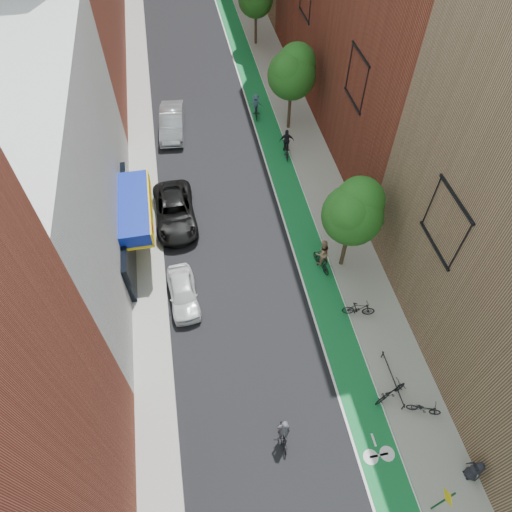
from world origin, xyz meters
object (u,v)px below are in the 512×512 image
cyclist_lane_mid (287,146)px  cyclist_lane_near (322,256)px  parked_car_black (175,212)px  parked_car_white (183,293)px  cyclist_lane_far (256,107)px  pedestrian (475,470)px  cyclist_lead (283,434)px  parked_car_silver (172,122)px

cyclist_lane_mid → cyclist_lane_near: bearing=96.0°
cyclist_lane_near → parked_car_black: bearing=-47.9°
parked_car_white → cyclist_lane_near: 8.42m
parked_car_black → cyclist_lane_far: bearing=53.7°
parked_car_white → cyclist_lane_mid: (8.74, 11.61, 0.14)m
cyclist_lane_near → pedestrian: 13.08m
cyclist_lead → cyclist_lane_mid: (4.89, 20.32, 0.09)m
pedestrian → parked_car_silver: bearing=-159.7°
cyclist_lead → parked_car_silver: bearing=-78.7°
parked_car_silver → cyclist_lane_mid: 9.34m
parked_car_white → cyclist_lead: bearing=-69.6°
cyclist_lane_mid → cyclist_lane_far: cyclist_lane_mid is taller
cyclist_lead → pedestrian: 8.39m
cyclist_lane_near → cyclist_lane_far: size_ratio=1.17×
parked_car_silver → parked_car_white: bearing=-86.1°
cyclist_lead → cyclist_lane_far: 25.86m
parked_car_black → cyclist_lane_near: 9.99m
cyclist_lead → cyclist_lane_near: size_ratio=0.92×
parked_car_white → cyclist_lead: cyclist_lead is taller
pedestrian → cyclist_lane_mid: bearing=-174.3°
cyclist_lane_mid → pedestrian: cyclist_lane_mid is taller
parked_car_black → cyclist_lane_near: (8.32, -5.53, 0.19)m
parked_car_silver → cyclist_lead: cyclist_lead is taller
parked_car_white → pedestrian: (11.64, -11.81, 0.27)m
cyclist_lane_near → cyclist_lead: bearing=50.4°
parked_car_silver → cyclist_lane_far: cyclist_lane_far is taller
parked_car_black → pedestrian: size_ratio=3.57×
parked_car_black → cyclist_lane_near: bearing=-34.8°
cyclist_lane_far → pedestrian: size_ratio=1.23×
parked_car_silver → pedestrian: (11.07, -27.95, 0.09)m
parked_car_silver → cyclist_lane_mid: cyclist_lane_mid is taller
cyclist_lane_mid → pedestrian: 23.60m
parked_car_black → cyclist_lane_mid: (8.69, 5.22, 0.03)m
parked_car_black → pedestrian: pedestrian is taller
parked_car_white → cyclist_lead: 9.52m
parked_car_black → cyclist_lane_mid: cyclist_lane_mid is taller
parked_car_white → cyclist_lane_far: size_ratio=2.03×
parked_car_white → pedestrian: size_ratio=2.49×
cyclist_lead → cyclist_lane_mid: bearing=-99.8°
parked_car_silver → cyclist_lane_mid: bearing=-23.1°
parked_car_silver → cyclist_lane_far: bearing=12.4°
parked_car_silver → cyclist_lane_mid: (8.17, -4.52, -0.03)m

